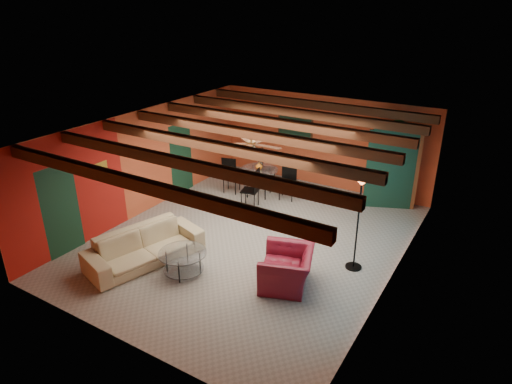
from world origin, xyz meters
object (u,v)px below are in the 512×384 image
Objects in this scene: armchair at (287,268)px; armoire at (394,167)px; dining_table at (259,177)px; coffee_table at (183,263)px; floor_lamp at (358,223)px; vase at (259,155)px; sofa at (145,247)px; potted_plant at (400,120)px.

armoire reaches higher than armchair.
armoire is at bearing 22.19° from dining_table.
floor_lamp is (2.94, 2.02, 0.80)m from coffee_table.
armchair is 4.96m from armoire.
armchair is at bearing -126.56° from floor_lamp.
armoire is 3.61m from floor_lamp.
sofa is at bearing -93.76° from vase.
armchair is at bearing -97.86° from potted_plant.
dining_table is at bearing 179.28° from armoire.
sofa is 7.05m from potted_plant.
armoire is 3.65m from vase.
vase is at bearing 179.28° from armoire.
armchair is 5.78× the size of vase.
potted_plant reaches higher than coffee_table.
coffee_table is 2.15× the size of potted_plant.
potted_plant is (0.67, 4.86, 2.00)m from armchair.
vase is at bearing -161.38° from armchair.
coffee_table is at bearing -68.85° from sofa.
dining_table reaches higher than coffee_table.
armchair is 4.42m from dining_table.
potted_plant is at bearing 94.24° from floor_lamp.
armchair reaches higher than coffee_table.
armchair is at bearing 20.66° from coffee_table.
armoire is (0.67, 4.86, 0.70)m from armchair.
potted_plant is at bearing 152.88° from armchair.
dining_table is at bearing -161.38° from armchair.
armoire is 1.30m from potted_plant.
armchair is at bearing -57.44° from sofa.
dining_table reaches higher than armchair.
sofa reaches higher than coffee_table.
armoire is at bearing 64.58° from coffee_table.
vase is (-0.71, 4.24, 0.96)m from coffee_table.
vase is at bearing -157.81° from potted_plant.
dining_table is at bearing 148.70° from floor_lamp.
sofa is 12.67× the size of vase.
armoire reaches higher than sofa.
dining_table is 1.01× the size of floor_lamp.
coffee_table is (-2.00, -0.75, -0.12)m from armchair.
armchair is 5.30m from potted_plant.
floor_lamp is at bearing -108.67° from armoire.
coffee_table is at bearing -80.46° from dining_table.
vase is (-2.71, 3.48, 0.84)m from armchair.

